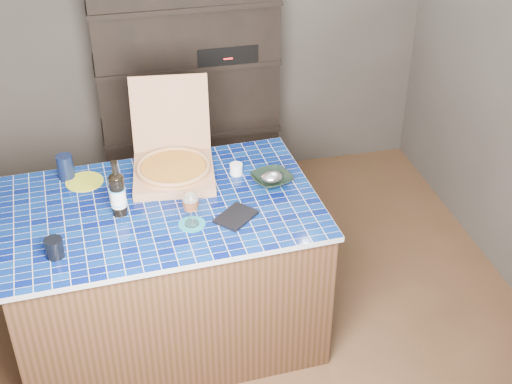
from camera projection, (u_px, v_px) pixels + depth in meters
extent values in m
plane|color=brown|center=(235.00, 331.00, 4.10)|extent=(3.50, 3.50, 0.00)
plane|color=#4E4844|center=(179.00, 18.00, 4.83)|extent=(3.50, 0.00, 3.50)
cube|color=black|center=(187.00, 79.00, 4.85)|extent=(1.20, 0.40, 1.80)
cube|color=black|center=(223.00, 47.00, 4.73)|extent=(0.40, 0.32, 0.12)
cube|color=#4E2E1E|center=(167.00, 274.00, 3.87)|extent=(1.61, 1.06, 0.85)
cube|color=#050F4B|center=(161.00, 208.00, 3.63)|extent=(1.65, 1.10, 0.03)
cube|color=#A07752|center=(174.00, 174.00, 3.83)|extent=(0.47, 0.47, 0.05)
cube|color=#A07752|center=(170.00, 113.00, 3.91)|extent=(0.44, 0.14, 0.42)
cylinder|color=#AF7A49|center=(174.00, 169.00, 3.81)|extent=(0.39, 0.39, 0.01)
cylinder|color=maroon|center=(173.00, 167.00, 3.81)|extent=(0.35, 0.35, 0.01)
torus|color=#AF7A49|center=(173.00, 166.00, 3.80)|extent=(0.40, 0.40, 0.02)
cylinder|color=black|center=(118.00, 196.00, 3.51)|extent=(0.08, 0.08, 0.21)
ellipsoid|color=black|center=(116.00, 178.00, 3.45)|extent=(0.08, 0.08, 0.04)
cylinder|color=black|center=(115.00, 169.00, 3.42)|extent=(0.03, 0.03, 0.09)
cylinder|color=white|center=(118.00, 198.00, 3.51)|extent=(0.08, 0.08, 0.10)
cylinder|color=#42A4E0|center=(119.00, 203.00, 3.53)|extent=(0.08, 0.08, 0.01)
cylinder|color=#42A4E0|center=(117.00, 189.00, 3.48)|extent=(0.08, 0.08, 0.01)
cylinder|color=#186F7F|center=(192.00, 224.00, 3.48)|extent=(0.13, 0.13, 0.01)
cylinder|color=white|center=(192.00, 223.00, 3.48)|extent=(0.07, 0.07, 0.01)
cylinder|color=white|center=(191.00, 216.00, 3.46)|extent=(0.01, 0.01, 0.08)
ellipsoid|color=white|center=(191.00, 202.00, 3.41)|extent=(0.08, 0.08, 0.11)
cylinder|color=#BA5A1D|center=(191.00, 204.00, 3.42)|extent=(0.07, 0.07, 0.05)
cylinder|color=white|center=(190.00, 198.00, 3.40)|extent=(0.07, 0.07, 0.02)
cylinder|color=black|center=(54.00, 248.00, 3.26)|extent=(0.09, 0.09, 0.09)
cube|color=black|center=(236.00, 217.00, 3.53)|extent=(0.24, 0.24, 0.02)
imported|color=black|center=(272.00, 179.00, 3.78)|extent=(0.26, 0.26, 0.05)
ellipsoid|color=silver|center=(272.00, 177.00, 3.77)|extent=(0.12, 0.10, 0.05)
cylinder|color=white|center=(236.00, 169.00, 3.86)|extent=(0.07, 0.07, 0.06)
cylinder|color=black|center=(65.00, 167.00, 3.80)|extent=(0.09, 0.09, 0.14)
cylinder|color=#AEBB28|center=(85.00, 182.00, 3.80)|extent=(0.20, 0.20, 0.01)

